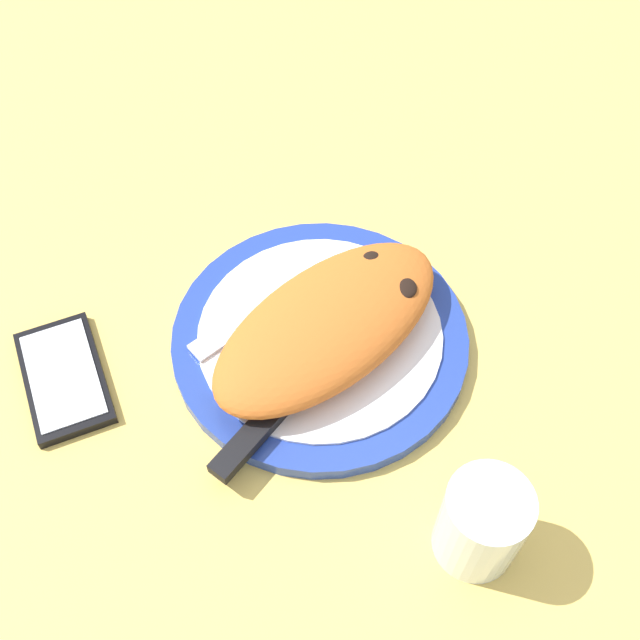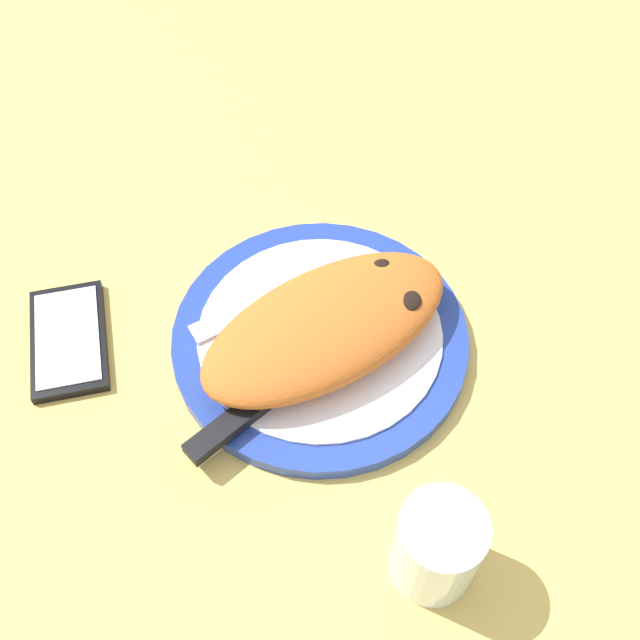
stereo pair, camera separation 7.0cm
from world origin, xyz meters
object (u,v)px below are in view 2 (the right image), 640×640
plate (320,338)px  knife (265,398)px  fork (254,308)px  water_glass (436,550)px  calzone (325,327)px  smartphone (69,339)px

plate → knife: size_ratio=1.18×
fork → water_glass: 28.29cm
plate → knife: (7.93, 3.63, 1.46)cm
plate → fork: size_ratio=1.75×
plate → fork: 6.96cm
calzone → knife: (7.80, 2.55, -1.87)cm
smartphone → water_glass: size_ratio=1.59×
smartphone → plate: bearing=148.0°
knife → smartphone: (12.27, -16.26, -1.77)cm
plate → calzone: calzone is taller
water_glass → calzone: bearing=-99.5°
plate → water_glass: bearing=80.6°
fork → knife: (3.98, 9.25, 0.31)cm
fork → knife: size_ratio=0.67×
water_glass → plate: bearing=-99.4°
knife → calzone: bearing=-161.9°
smartphone → water_glass: (-16.47, 35.25, 3.22)cm
knife → smartphone: size_ratio=1.69×
plate → smartphone: 23.82cm
water_glass → fork: bearing=-89.5°
fork → water_glass: size_ratio=1.81×
knife → water_glass: (-4.20, 18.98, 1.45)cm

